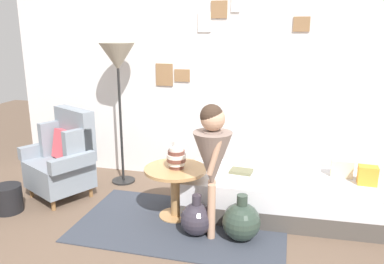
{
  "coord_description": "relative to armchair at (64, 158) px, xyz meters",
  "views": [
    {
      "loc": [
        1.04,
        -2.51,
        1.81
      ],
      "look_at": [
        0.15,
        0.95,
        0.85
      ],
      "focal_mm": 35.79,
      "sensor_mm": 36.0,
      "label": 1
    }
  ],
  "objects": [
    {
      "name": "pillow_head",
      "position": [
        3.12,
        0.14,
        0.05
      ],
      "size": [
        0.18,
        0.13,
        0.18
      ],
      "primitive_type": "cube",
      "rotation": [
        0.0,
        0.0,
        -0.05
      ],
      "color": "orange",
      "rests_on": "daybed"
    },
    {
      "name": "book_on_daybed",
      "position": [
        1.94,
        0.14,
        -0.02
      ],
      "size": [
        0.24,
        0.18,
        0.03
      ],
      "primitive_type": "cube",
      "rotation": [
        0.0,
        0.0,
        -0.11
      ],
      "color": "#6C6B4B",
      "rests_on": "daybed"
    },
    {
      "name": "vase_striped",
      "position": [
        1.35,
        -0.19,
        0.19
      ],
      "size": [
        0.18,
        0.18,
        0.27
      ],
      "color": "brown",
      "rests_on": "side_table"
    },
    {
      "name": "floor_lamp",
      "position": [
        0.45,
        0.53,
        1.01
      ],
      "size": [
        0.41,
        0.41,
        1.67
      ],
      "color": "black",
      "rests_on": "ground"
    },
    {
      "name": "person_child",
      "position": [
        1.76,
        -0.46,
        0.35
      ],
      "size": [
        0.34,
        0.34,
        1.21
      ],
      "color": "tan",
      "rests_on": "ground"
    },
    {
      "name": "pillow_mid",
      "position": [
        2.91,
        0.29,
        0.05
      ],
      "size": [
        0.21,
        0.13,
        0.17
      ],
      "primitive_type": "cube",
      "rotation": [
        0.0,
        0.0,
        -0.07
      ],
      "color": "beige",
      "rests_on": "daybed"
    },
    {
      "name": "demijohn_far",
      "position": [
        2.03,
        -0.45,
        -0.27
      ],
      "size": [
        0.34,
        0.34,
        0.42
      ],
      "color": "#2D3D33",
      "rests_on": "ground"
    },
    {
      "name": "rug",
      "position": [
        1.44,
        -0.34,
        -0.43
      ],
      "size": [
        1.97,
        1.16,
        0.01
      ],
      "primitive_type": "cube",
      "color": "#333842",
      "rests_on": "ground"
    },
    {
      "name": "daybed",
      "position": [
        2.35,
        0.13,
        -0.24
      ],
      "size": [
        1.93,
        0.87,
        0.4
      ],
      "color": "#4C4742",
      "rests_on": "ground"
    },
    {
      "name": "gallery_wall",
      "position": [
        1.32,
        0.94,
        0.86
      ],
      "size": [
        4.8,
        0.12,
        2.6
      ],
      "color": "silver",
      "rests_on": "ground"
    },
    {
      "name": "ground_plane",
      "position": [
        1.32,
        -1.01,
        -0.44
      ],
      "size": [
        12.0,
        12.0,
        0.0
      ],
      "primitive_type": "plane",
      "color": "brown"
    },
    {
      "name": "side_table",
      "position": [
        1.34,
        -0.19,
        -0.06
      ],
      "size": [
        0.61,
        0.61,
        0.51
      ],
      "color": "tan",
      "rests_on": "ground"
    },
    {
      "name": "demijohn_near",
      "position": [
        1.62,
        -0.47,
        -0.28
      ],
      "size": [
        0.3,
        0.3,
        0.38
      ],
      "color": "#332D38",
      "rests_on": "ground"
    },
    {
      "name": "armchair",
      "position": [
        0.0,
        0.0,
        0.0
      ],
      "size": [
        0.9,
        0.82,
        0.97
      ],
      "color": "olive",
      "rests_on": "ground"
    },
    {
      "name": "magazine_basket",
      "position": [
        -0.35,
        -0.51,
        -0.3
      ],
      "size": [
        0.28,
        0.28,
        0.28
      ],
      "primitive_type": "cylinder",
      "color": "black",
      "rests_on": "ground"
    }
  ]
}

